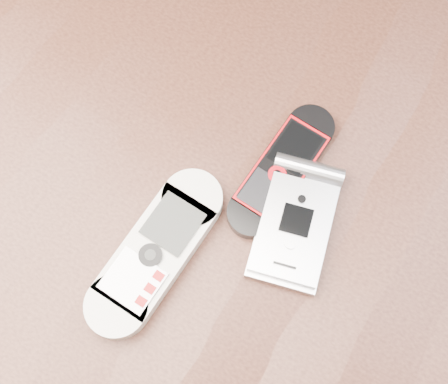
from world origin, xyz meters
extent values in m
plane|color=#472B19|center=(0.00, 0.00, 0.00)|extent=(4.00, 4.00, 0.00)
cube|color=black|center=(0.00, 0.00, 0.73)|extent=(1.20, 0.80, 0.03)
cube|color=silver|center=(-0.02, -0.07, 0.76)|extent=(0.06, 0.16, 0.02)
cube|color=black|center=(0.04, 0.04, 0.76)|extent=(0.05, 0.14, 0.01)
cube|color=silver|center=(0.07, 0.00, 0.76)|extent=(0.09, 0.13, 0.02)
camera|label=1|loc=(0.09, -0.15, 1.27)|focal=50.00mm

